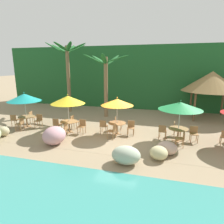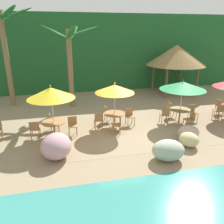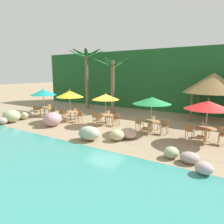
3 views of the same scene
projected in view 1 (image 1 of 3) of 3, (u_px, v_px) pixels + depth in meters
name	position (u px, v px, depth m)	size (l,w,h in m)	color
ground_plane	(119.00, 136.00, 11.81)	(120.00, 120.00, 0.00)	#937F60
terrace_deck	(119.00, 136.00, 11.81)	(18.00, 5.20, 0.01)	#937F60
foliage_backdrop	(140.00, 77.00, 19.54)	(28.00, 2.40, 6.00)	#1E5628
rock_seawall	(66.00, 143.00, 9.76)	(15.21, 3.04, 0.97)	#BFB681
umbrella_teal	(24.00, 97.00, 13.15)	(2.23, 2.23, 2.43)	silver
dining_table_teal	(26.00, 118.00, 13.49)	(1.10, 1.10, 0.74)	#A37547
chair_teal_seaward	(39.00, 120.00, 13.49)	(0.48, 0.48, 0.87)	#9E7042
chair_teal_inland	(32.00, 116.00, 14.34)	(0.47, 0.47, 0.87)	#9E7042
chair_teal_left	(14.00, 120.00, 13.53)	(0.48, 0.49, 0.87)	#9E7042
chair_teal_right	(21.00, 123.00, 12.68)	(0.48, 0.47, 0.87)	#9E7042
umbrella_yellow	(68.00, 100.00, 11.98)	(2.11, 2.11, 2.47)	silver
dining_table_yellow	(69.00, 123.00, 12.34)	(1.10, 1.10, 0.74)	#A37547
chair_yellow_seaward	(82.00, 125.00, 12.20)	(0.43, 0.44, 0.87)	#9E7042
chair_yellow_inland	(74.00, 121.00, 13.18)	(0.43, 0.42, 0.87)	#9E7042
chair_yellow_left	(57.00, 124.00, 12.53)	(0.44, 0.45, 0.87)	#9E7042
chair_yellow_right	(64.00, 129.00, 11.53)	(0.45, 0.44, 0.87)	#9E7042
umbrella_orange	(117.00, 102.00, 11.69)	(1.95, 1.95, 2.33)	silver
dining_table_orange	(117.00, 125.00, 12.02)	(1.10, 1.10, 0.74)	#A37547
chair_orange_seaward	(131.00, 127.00, 11.96)	(0.45, 0.45, 0.87)	#9E7042
chair_orange_inland	(117.00, 122.00, 12.88)	(0.48, 0.48, 0.87)	#9E7042
chair_orange_left	(103.00, 126.00, 12.17)	(0.43, 0.43, 0.87)	#9E7042
chair_orange_right	(113.00, 131.00, 11.25)	(0.48, 0.48, 0.87)	#9E7042
umbrella_green	(180.00, 106.00, 10.61)	(2.37, 2.37, 2.35)	silver
dining_table_green	(178.00, 131.00, 10.94)	(1.10, 1.10, 0.74)	#A37547
chair_green_seaward	(194.00, 133.00, 10.88)	(0.45, 0.45, 0.87)	#9E7042
chair_green_inland	(176.00, 128.00, 11.79)	(0.43, 0.42, 0.87)	#9E7042
chair_green_left	(162.00, 131.00, 11.21)	(0.47, 0.48, 0.87)	#9E7042
chair_green_right	(182.00, 138.00, 10.14)	(0.45, 0.44, 0.87)	#9E7042
palm_tree_nearest	(68.00, 64.00, 17.21)	(3.71, 3.74, 6.10)	brown
palm_tree_second	(106.00, 75.00, 15.57)	(3.42, 3.50, 5.06)	brown
palapa_hut	(212.00, 81.00, 15.18)	(4.52, 4.52, 3.73)	brown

